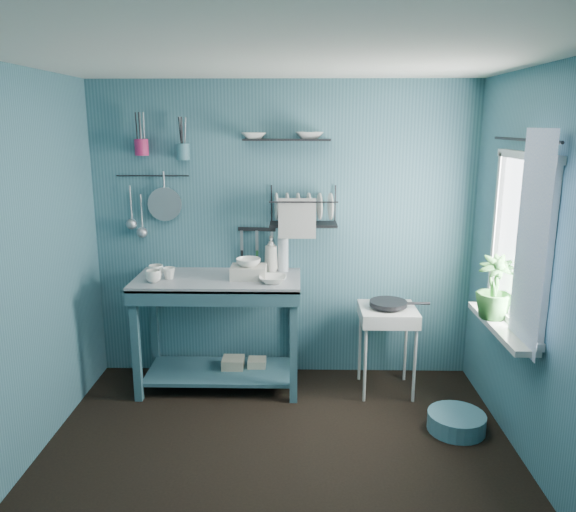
{
  "coord_description": "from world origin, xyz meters",
  "views": [
    {
      "loc": [
        0.13,
        -3.16,
        2.15
      ],
      "look_at": [
        0.05,
        0.85,
        1.2
      ],
      "focal_mm": 35.0,
      "sensor_mm": 36.0,
      "label": 1
    }
  ],
  "objects_px": {
    "soap_bottle": "(271,254)",
    "utensil_cup_teal": "(183,152)",
    "mug_left": "(153,276)",
    "dish_rack": "(303,206)",
    "work_counter": "(220,332)",
    "storage_tin_large": "(233,370)",
    "water_bottle": "(283,254)",
    "mug_right": "(156,271)",
    "hotplate_stand": "(386,349)",
    "floor_basin": "(456,422)",
    "potted_plant": "(495,287)",
    "mug_mid": "(169,273)",
    "wash_tub": "(248,272)",
    "storage_tin_small": "(257,370)",
    "frying_pan": "(388,303)",
    "colander": "(165,204)",
    "utensil_cup_magenta": "(142,147)"
  },
  "relations": [
    {
      "from": "soap_bottle",
      "to": "utensil_cup_teal",
      "type": "bearing_deg",
      "value": 177.32
    },
    {
      "from": "mug_left",
      "to": "dish_rack",
      "type": "relative_size",
      "value": 0.22
    },
    {
      "from": "work_counter",
      "to": "dish_rack",
      "type": "distance_m",
      "value": 1.25
    },
    {
      "from": "dish_rack",
      "to": "storage_tin_large",
      "type": "xyz_separation_m",
      "value": [
        -0.59,
        -0.13,
        -1.38
      ]
    },
    {
      "from": "dish_rack",
      "to": "work_counter",
      "type": "bearing_deg",
      "value": -158.65
    },
    {
      "from": "soap_bottle",
      "to": "water_bottle",
      "type": "relative_size",
      "value": 1.07
    },
    {
      "from": "mug_right",
      "to": "soap_bottle",
      "type": "distance_m",
      "value": 0.95
    },
    {
      "from": "water_bottle",
      "to": "mug_right",
      "type": "bearing_deg",
      "value": -167.83
    },
    {
      "from": "water_bottle",
      "to": "utensil_cup_teal",
      "type": "height_order",
      "value": "utensil_cup_teal"
    },
    {
      "from": "hotplate_stand",
      "to": "floor_basin",
      "type": "distance_m",
      "value": 0.8
    },
    {
      "from": "potted_plant",
      "to": "floor_basin",
      "type": "relative_size",
      "value": 1.08
    },
    {
      "from": "mug_right",
      "to": "hotplate_stand",
      "type": "distance_m",
      "value": 1.97
    },
    {
      "from": "soap_bottle",
      "to": "potted_plant",
      "type": "xyz_separation_m",
      "value": [
        1.58,
        -0.82,
        -0.04
      ]
    },
    {
      "from": "mug_mid",
      "to": "utensil_cup_teal",
      "type": "xyz_separation_m",
      "value": [
        0.09,
        0.29,
        0.94
      ]
    },
    {
      "from": "mug_right",
      "to": "potted_plant",
      "type": "height_order",
      "value": "potted_plant"
    },
    {
      "from": "wash_tub",
      "to": "water_bottle",
      "type": "height_order",
      "value": "water_bottle"
    },
    {
      "from": "hotplate_stand",
      "to": "storage_tin_small",
      "type": "bearing_deg",
      "value": 163.74
    },
    {
      "from": "mug_right",
      "to": "frying_pan",
      "type": "xyz_separation_m",
      "value": [
        1.87,
        -0.07,
        -0.24
      ]
    },
    {
      "from": "soap_bottle",
      "to": "floor_basin",
      "type": "relative_size",
      "value": 0.73
    },
    {
      "from": "mug_left",
      "to": "storage_tin_large",
      "type": "relative_size",
      "value": 0.56
    },
    {
      "from": "work_counter",
      "to": "colander",
      "type": "relative_size",
      "value": 4.75
    },
    {
      "from": "frying_pan",
      "to": "soap_bottle",
      "type": "bearing_deg",
      "value": 164.19
    },
    {
      "from": "storage_tin_small",
      "to": "utensil_cup_magenta",
      "type": "bearing_deg",
      "value": 170.57
    },
    {
      "from": "utensil_cup_magenta",
      "to": "utensil_cup_teal",
      "type": "xyz_separation_m",
      "value": [
        0.33,
        0.0,
        -0.04
      ]
    },
    {
      "from": "mug_left",
      "to": "storage_tin_large",
      "type": "height_order",
      "value": "mug_left"
    },
    {
      "from": "work_counter",
      "to": "floor_basin",
      "type": "relative_size",
      "value": 3.24
    },
    {
      "from": "soap_bottle",
      "to": "colander",
      "type": "bearing_deg",
      "value": 175.92
    },
    {
      "from": "hotplate_stand",
      "to": "frying_pan",
      "type": "bearing_deg",
      "value": 0.0
    },
    {
      "from": "frying_pan",
      "to": "potted_plant",
      "type": "height_order",
      "value": "potted_plant"
    },
    {
      "from": "wash_tub",
      "to": "potted_plant",
      "type": "bearing_deg",
      "value": -18.84
    },
    {
      "from": "frying_pan",
      "to": "storage_tin_large",
      "type": "height_order",
      "value": "frying_pan"
    },
    {
      "from": "potted_plant",
      "to": "storage_tin_small",
      "type": "bearing_deg",
      "value": 157.71
    },
    {
      "from": "utensil_cup_teal",
      "to": "floor_basin",
      "type": "relative_size",
      "value": 0.32
    },
    {
      "from": "hotplate_stand",
      "to": "storage_tin_small",
      "type": "height_order",
      "value": "hotplate_stand"
    },
    {
      "from": "mug_right",
      "to": "wash_tub",
      "type": "relative_size",
      "value": 0.44
    },
    {
      "from": "potted_plant",
      "to": "wash_tub",
      "type": "bearing_deg",
      "value": 161.16
    },
    {
      "from": "mug_mid",
      "to": "storage_tin_large",
      "type": "xyz_separation_m",
      "value": [
        0.48,
        0.11,
        -0.88
      ]
    },
    {
      "from": "work_counter",
      "to": "utensil_cup_teal",
      "type": "distance_m",
      "value": 1.5
    },
    {
      "from": "mug_right",
      "to": "utensil_cup_magenta",
      "type": "height_order",
      "value": "utensil_cup_magenta"
    },
    {
      "from": "water_bottle",
      "to": "colander",
      "type": "height_order",
      "value": "colander"
    },
    {
      "from": "soap_bottle",
      "to": "potted_plant",
      "type": "distance_m",
      "value": 1.78
    },
    {
      "from": "hotplate_stand",
      "to": "mug_right",
      "type": "bearing_deg",
      "value": 169.56
    },
    {
      "from": "soap_bottle",
      "to": "water_bottle",
      "type": "xyz_separation_m",
      "value": [
        0.1,
        0.02,
        -0.01
      ]
    },
    {
      "from": "mug_right",
      "to": "hotplate_stand",
      "type": "relative_size",
      "value": 0.17
    },
    {
      "from": "soap_bottle",
      "to": "dish_rack",
      "type": "height_order",
      "value": "dish_rack"
    },
    {
      "from": "soap_bottle",
      "to": "utensil_cup_magenta",
      "type": "xyz_separation_m",
      "value": [
        -1.04,
        0.03,
        0.87
      ]
    },
    {
      "from": "mug_right",
      "to": "colander",
      "type": "bearing_deg",
      "value": 82.5
    },
    {
      "from": "soap_bottle",
      "to": "storage_tin_small",
      "type": "height_order",
      "value": "soap_bottle"
    },
    {
      "from": "water_bottle",
      "to": "hotplate_stand",
      "type": "distance_m",
      "value": 1.15
    },
    {
      "from": "floor_basin",
      "to": "wash_tub",
      "type": "bearing_deg",
      "value": 156.54
    }
  ]
}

